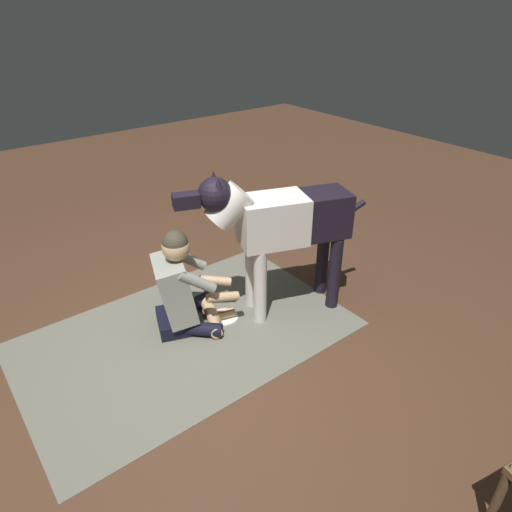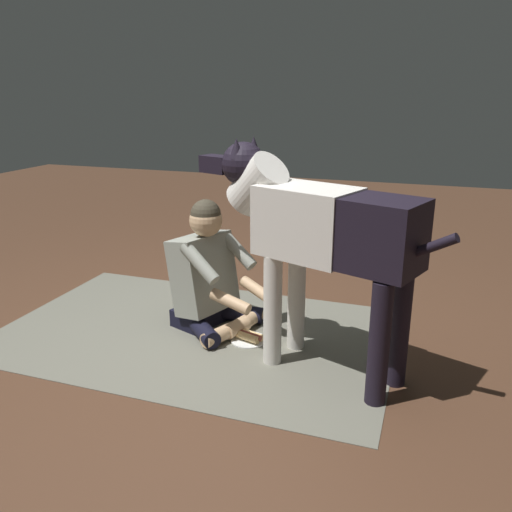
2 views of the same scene
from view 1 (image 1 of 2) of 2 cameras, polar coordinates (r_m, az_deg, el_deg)
ground_plane at (r=3.63m, az=-6.35°, el=-10.82°), size 12.93×12.93×0.00m
area_rug at (r=3.73m, az=-8.58°, el=-9.64°), size 2.51×1.59×0.01m
person_sitting_on_floor at (r=3.62m, az=-9.29°, el=-4.11°), size 0.71×0.61×0.86m
large_dog at (r=3.58m, az=3.02°, el=4.07°), size 1.49×0.67×1.26m
hot_dog_on_plate at (r=3.86m, az=-3.96°, el=-7.35°), size 0.23×0.23×0.06m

